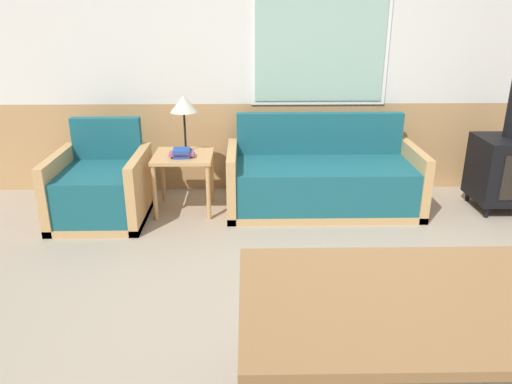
% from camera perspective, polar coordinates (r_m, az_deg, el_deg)
% --- Properties ---
extents(ground_plane, '(16.00, 16.00, 0.00)m').
position_cam_1_polar(ground_plane, '(3.00, 11.67, -16.81)').
color(ground_plane, gray).
extents(wall_back, '(7.20, 0.09, 2.70)m').
position_cam_1_polar(wall_back, '(5.01, 6.34, 15.30)').
color(wall_back, tan).
rests_on(wall_back, ground_plane).
extents(couch, '(1.76, 0.80, 0.84)m').
position_cam_1_polar(couch, '(4.69, 7.60, 1.23)').
color(couch, tan).
rests_on(couch, ground_plane).
extents(armchair, '(0.79, 0.83, 0.84)m').
position_cam_1_polar(armchair, '(4.63, -17.28, 0.25)').
color(armchair, tan).
rests_on(armchair, ground_plane).
extents(side_table, '(0.53, 0.53, 0.54)m').
position_cam_1_polar(side_table, '(4.59, -8.28, 3.19)').
color(side_table, tan).
rests_on(side_table, ground_plane).
extents(table_lamp, '(0.25, 0.25, 0.52)m').
position_cam_1_polar(table_lamp, '(4.56, -8.27, 9.74)').
color(table_lamp, black).
rests_on(table_lamp, side_table).
extents(book_stack, '(0.22, 0.17, 0.08)m').
position_cam_1_polar(book_stack, '(4.47, -8.50, 4.43)').
color(book_stack, '#234799').
rests_on(book_stack, side_table).
extents(dining_table, '(1.87, 0.86, 0.73)m').
position_cam_1_polar(dining_table, '(2.21, 23.77, -12.37)').
color(dining_table, olive).
rests_on(dining_table, ground_plane).
extents(wood_stove, '(0.58, 0.52, 2.36)m').
position_cam_1_polar(wood_stove, '(5.09, 27.06, 4.25)').
color(wood_stove, black).
rests_on(wood_stove, ground_plane).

